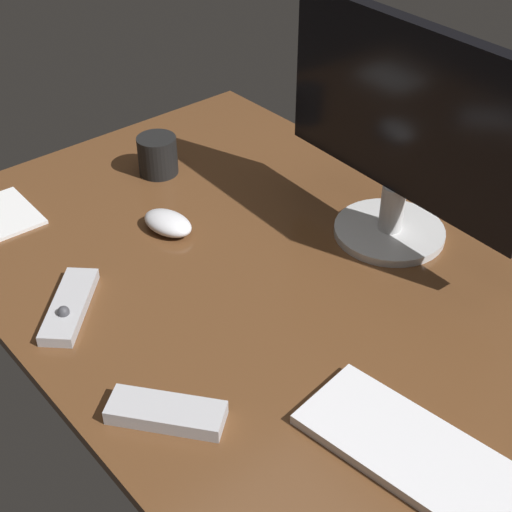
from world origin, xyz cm
name	(u,v)px	position (x,y,z in cm)	size (l,w,h in cm)	color
desk	(297,299)	(0.00, 0.00, 1.00)	(140.00, 84.00, 2.00)	brown
monitor	(403,128)	(-1.76, 24.72, 23.72)	(51.40, 20.27, 39.83)	silver
keyboard	(433,464)	(36.57, -10.41, 2.78)	(36.41, 13.21, 1.56)	white
computer_mouse	(168,223)	(-29.08, -5.53, 3.76)	(10.40, 6.34, 3.52)	silver
media_remote	(70,306)	(-20.79, -30.56, 2.98)	(16.28, 16.04, 3.17)	#B7B7BC
tv_remote	(166,413)	(7.77, -31.58, 3.14)	(16.09, 5.55, 2.28)	#B7B7BC
coffee_mug	(158,155)	(-47.95, 5.27, 6.02)	(8.11, 8.11, 8.04)	black
notepad	(1,215)	(-53.62, -27.13, 2.34)	(15.53, 11.96, 0.69)	white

